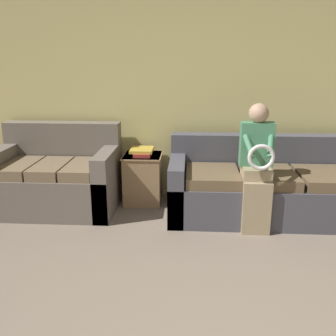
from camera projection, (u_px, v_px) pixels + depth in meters
name	position (u px, v px, depth m)	size (l,w,h in m)	color
wall_back	(212.00, 90.00, 4.29)	(7.98, 0.06, 2.55)	#DBCC7F
couch_main	(265.00, 187.00, 4.00)	(2.03, 0.91, 0.81)	#4C4C56
couch_side	(57.00, 179.00, 4.18)	(1.34, 0.88, 0.92)	#70665B
child_left_seated	(257.00, 163.00, 3.55)	(0.32, 0.38, 1.22)	tan
side_shelf	(143.00, 178.00, 4.34)	(0.44, 0.45, 0.57)	#9E7A51
book_stack	(142.00, 152.00, 4.26)	(0.25, 0.31, 0.07)	#BC3833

